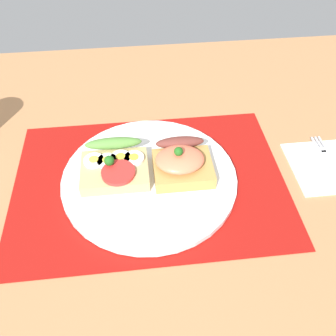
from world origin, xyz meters
TOP-DOWN VIEW (x-y plane):
  - ground_plane at (0.00, 0.00)cm, footprint 120.00×90.00cm
  - placemat at (0.00, 0.00)cm, footprint 43.57×30.84cm
  - plate at (0.00, 0.00)cm, footprint 27.99×27.99cm
  - sandwich_egg_tomato at (-5.35, 1.45)cm, footprint 10.54×9.77cm
  - sandwich_salmon at (5.19, 0.33)cm, footprint 9.28×9.27cm
  - napkin at (30.91, -0.07)cm, footprint 14.01×12.05cm
  - fork at (30.40, 0.18)cm, footprint 1.62×13.90cm

SIDE VIEW (x-z plane):
  - ground_plane at x=0.00cm, z-range -3.20..0.00cm
  - placemat at x=0.00cm, z-range 0.00..0.30cm
  - napkin at x=30.91cm, z-range 0.00..0.60cm
  - fork at x=30.40cm, z-range 0.60..0.92cm
  - plate at x=0.00cm, z-range 0.30..1.34cm
  - sandwich_egg_tomato at x=-5.35cm, z-range 0.76..4.94cm
  - sandwich_salmon at x=5.19cm, z-range 0.58..6.23cm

